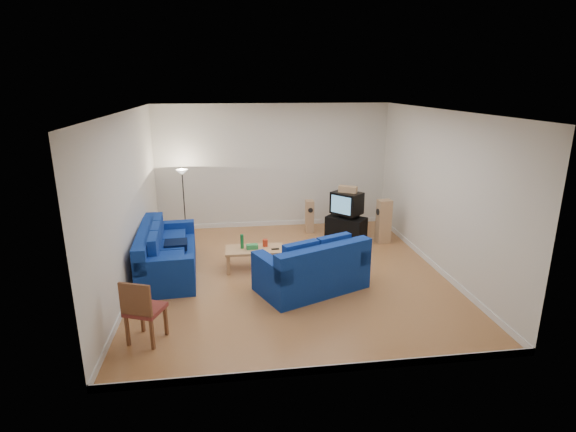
{
  "coord_description": "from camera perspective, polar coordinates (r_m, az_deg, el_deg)",
  "views": [
    {
      "loc": [
        -1.18,
        -8.22,
        3.69
      ],
      "look_at": [
        0.0,
        0.4,
        1.1
      ],
      "focal_mm": 28.0,
      "sensor_mm": 36.0,
      "label": 1
    }
  ],
  "objects": [
    {
      "name": "room",
      "position": [
        8.58,
        0.36,
        2.09
      ],
      "size": [
        6.01,
        6.51,
        3.21
      ],
      "color": "brown",
      "rests_on": "ground"
    },
    {
      "name": "sofa_loveseat",
      "position": [
        8.31,
        3.22,
        -7.03
      ],
      "size": [
        2.2,
        1.76,
        0.97
      ],
      "rotation": [
        0.0,
        0.0,
        0.41
      ],
      "color": "navy",
      "rests_on": "ground"
    },
    {
      "name": "dining_chair",
      "position": [
        6.94,
        -18.03,
        -11.08
      ],
      "size": [
        0.63,
        0.63,
        1.01
      ],
      "rotation": [
        0.0,
        0.0,
        -0.38
      ],
      "color": "brown",
      "rests_on": "ground"
    },
    {
      "name": "tv_stand",
      "position": [
        11.05,
        7.38,
        -1.54
      ],
      "size": [
        1.03,
        0.98,
        0.56
      ],
      "primitive_type": "cube",
      "rotation": [
        0.0,
        0.0,
        -0.7
      ],
      "color": "black",
      "rests_on": "ground"
    },
    {
      "name": "red_canister",
      "position": [
        9.31,
        -2.92,
        -3.42
      ],
      "size": [
        0.11,
        0.11,
        0.15
      ],
      "primitive_type": "cylinder",
      "rotation": [
        0.0,
        0.0,
        0.09
      ],
      "color": "red",
      "rests_on": "coffee_table"
    },
    {
      "name": "remote",
      "position": [
        9.15,
        -1.64,
        -4.2
      ],
      "size": [
        0.16,
        0.06,
        0.02
      ],
      "primitive_type": "cube",
      "rotation": [
        0.0,
        0.0,
        0.05
      ],
      "color": "black",
      "rests_on": "coffee_table"
    },
    {
      "name": "speaker_left",
      "position": [
        11.44,
        2.75,
        -0.05
      ],
      "size": [
        0.2,
        0.26,
        0.84
      ],
      "rotation": [
        0.0,
        0.0,
        -0.02
      ],
      "color": "tan",
      "rests_on": "ground"
    },
    {
      "name": "floor_lamp",
      "position": [
        11.21,
        -13.24,
        4.3
      ],
      "size": [
        0.29,
        0.29,
        1.68
      ],
      "color": "black",
      "rests_on": "ground"
    },
    {
      "name": "centre_speaker",
      "position": [
        10.83,
        7.62,
        3.4
      ],
      "size": [
        0.46,
        0.37,
        0.15
      ],
      "primitive_type": "cube",
      "rotation": [
        0.0,
        0.0,
        -0.52
      ],
      "color": "tan",
      "rests_on": "television"
    },
    {
      "name": "television",
      "position": [
        10.9,
        7.47,
        1.66
      ],
      "size": [
        0.82,
        0.83,
        0.52
      ],
      "rotation": [
        0.0,
        0.0,
        -0.84
      ],
      "color": "black",
      "rests_on": "av_receiver"
    },
    {
      "name": "coffee_table",
      "position": [
        9.24,
        -4.23,
        -4.46
      ],
      "size": [
        1.21,
        0.62,
        0.44
      ],
      "rotation": [
        0.0,
        0.0,
        -0.02
      ],
      "color": "tan",
      "rests_on": "ground"
    },
    {
      "name": "bottle",
      "position": [
        9.21,
        -5.86,
        -3.23
      ],
      "size": [
        0.09,
        0.09,
        0.3
      ],
      "primitive_type": "cylinder",
      "rotation": [
        0.0,
        0.0,
        -0.38
      ],
      "color": "#197233",
      "rests_on": "coffee_table"
    },
    {
      "name": "tissue_box",
      "position": [
        9.2,
        -4.57,
        -3.89
      ],
      "size": [
        0.24,
        0.14,
        0.1
      ],
      "primitive_type": "cube",
      "rotation": [
        0.0,
        0.0,
        0.05
      ],
      "color": "green",
      "rests_on": "coffee_table"
    },
    {
      "name": "speaker_right",
      "position": [
        10.89,
        12.04,
        -0.68
      ],
      "size": [
        0.35,
        0.27,
        1.05
      ],
      "rotation": [
        0.0,
        0.0,
        -1.47
      ],
      "color": "tan",
      "rests_on": "ground"
    },
    {
      "name": "sofa_three_seat",
      "position": [
        9.36,
        -15.39,
        -4.95
      ],
      "size": [
        1.2,
        2.5,
        0.94
      ],
      "rotation": [
        0.0,
        0.0,
        -1.51
      ],
      "color": "navy",
      "rests_on": "ground"
    },
    {
      "name": "av_receiver",
      "position": [
        10.94,
        7.79,
        0.05
      ],
      "size": [
        0.48,
        0.5,
        0.09
      ],
      "primitive_type": "cube",
      "rotation": [
        0.0,
        0.0,
        -0.95
      ],
      "color": "black",
      "rests_on": "tv_stand"
    }
  ]
}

